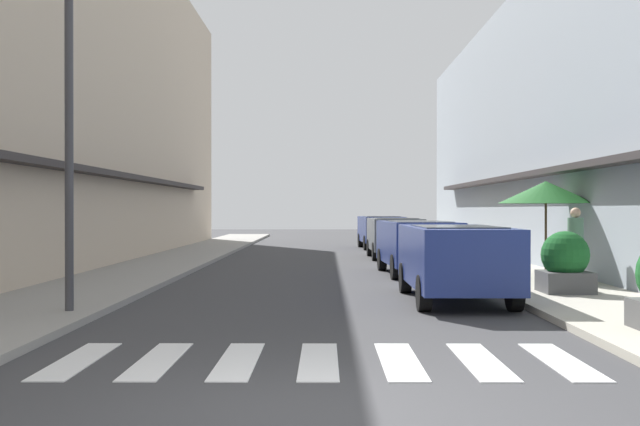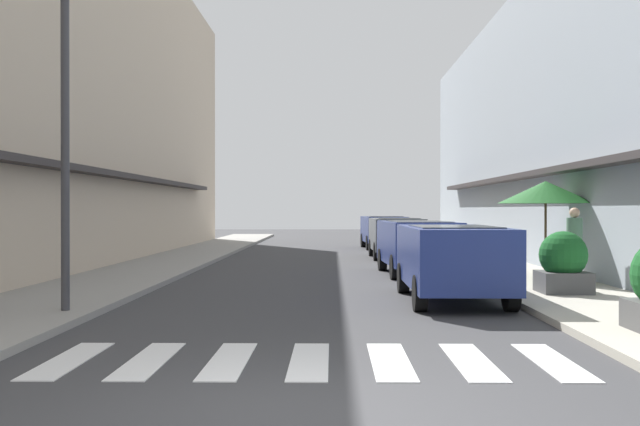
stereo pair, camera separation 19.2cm
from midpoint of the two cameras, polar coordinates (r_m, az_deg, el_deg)
name	(u,v)px [view 2 (the right image)]	position (r m, az deg, el deg)	size (l,w,h in m)	color
ground_plane	(323,269)	(22.34, 0.49, -4.30)	(87.18, 87.18, 0.00)	#38383A
sidewalk_left	(156,267)	(22.93, -12.11, -4.04)	(2.70, 55.48, 0.12)	gray
sidewalk_right	(491,267)	(22.85, 13.14, -4.05)	(2.70, 55.48, 0.12)	#ADA899
building_row_left	(41,80)	(25.26, -20.27, 9.46)	(5.50, 37.66, 11.65)	#C6B299
building_row_right	(610,121)	(24.96, 21.39, 6.55)	(5.50, 37.66, 9.04)	#939EA8
crosswalk	(309,361)	(8.98, -0.18, -11.18)	(6.15, 2.20, 0.01)	silver
parked_car_near	(452,254)	(14.74, 10.39, -3.09)	(1.83, 4.42, 1.47)	navy
parked_car_mid	(417,241)	(20.56, 7.69, -2.13)	(1.97, 4.34, 1.47)	navy
parked_car_far	(396,233)	(27.29, 6.02, -1.53)	(1.85, 3.99, 1.47)	#4C5156
parked_car_distant	(383,228)	(33.98, 5.02, -1.17)	(1.97, 4.06, 1.47)	navy
street_lamp	(76,93)	(13.10, -17.71, 8.68)	(1.19, 0.28, 5.94)	#38383D
cafe_umbrella	(546,193)	(19.27, 17.07, 1.49)	(2.32, 2.32, 2.36)	#262626
planter_midblock	(563,263)	(15.80, 18.36, -3.65)	(0.96, 0.96, 1.23)	#4C4C4C
pedestrian_walking_near	(574,244)	(17.35, 19.10, -2.27)	(0.34, 0.34, 1.71)	#282B33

